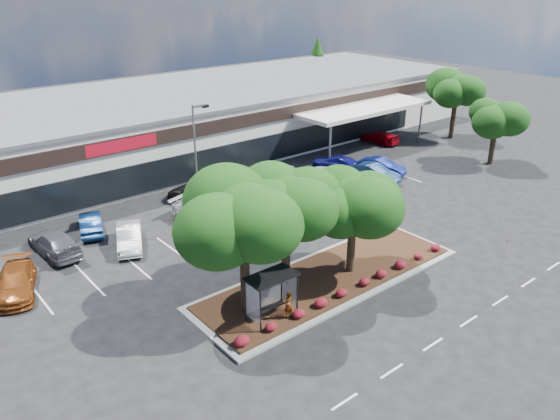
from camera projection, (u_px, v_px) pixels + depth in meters
ground at (401, 295)px, 32.06m from camera, size 160.00×160.00×0.00m
retail_store at (138, 128)px, 54.90m from camera, size 80.40×25.20×6.25m
landscape_island at (329, 278)px, 33.68m from camera, size 18.00×6.00×0.26m
lane_markings at (286, 236)px, 39.37m from camera, size 33.12×20.06×0.01m
shrub_row at (354, 286)px, 32.04m from camera, size 17.00×0.80×0.50m
bus_shelter at (270, 284)px, 28.87m from camera, size 2.75×1.55×2.59m
island_tree_west at (244, 244)px, 28.92m from camera, size 7.20×7.20×7.89m
island_tree_mid at (286, 227)px, 31.57m from camera, size 6.60×6.60×7.32m
island_tree_east at (353, 223)px, 32.99m from camera, size 5.80×5.80×6.50m
tree_east_near at (495, 132)px, 52.98m from camera, size 5.60×5.60×6.51m
tree_east_far at (455, 105)px, 61.34m from camera, size 6.40×6.40×7.62m
conifer_north_east at (317, 68)px, 81.26m from camera, size 3.96×3.96×9.00m
person_waiting at (288, 305)px, 29.25m from camera, size 0.58×0.39×1.57m
light_pole at (199, 182)px, 37.46m from camera, size 1.42×0.73×9.58m
survey_stake at (506, 244)px, 36.76m from camera, size 0.08×0.14×0.99m
car_0 at (16, 282)px, 32.02m from camera, size 3.58×5.41×1.46m
car_1 at (129, 237)px, 37.46m from camera, size 3.34×4.82×1.51m
car_2 at (199, 227)px, 39.11m from camera, size 3.59×5.22×1.40m
car_3 at (205, 214)px, 40.89m from camera, size 3.86×6.19×1.67m
car_4 at (276, 216)px, 40.78m from camera, size 3.65×5.70×1.54m
car_5 at (357, 191)px, 45.53m from camera, size 3.78×5.48×1.47m
car_6 at (327, 180)px, 47.48m from camera, size 3.18×5.52×1.72m
car_7 at (374, 173)px, 49.41m from camera, size 2.54×5.04×1.59m
car_8 at (382, 166)px, 51.31m from camera, size 2.69×4.70×1.47m
car_9 at (55, 243)px, 36.61m from camera, size 2.46×5.46×1.55m
car_10 at (91, 223)px, 39.64m from camera, size 2.82×4.56×1.42m
car_11 at (201, 193)px, 44.76m from camera, size 4.66×6.42×1.62m
car_12 at (195, 195)px, 44.40m from camera, size 3.34×5.31×1.69m
car_13 at (221, 182)px, 47.38m from camera, size 3.61×5.44×1.46m
car_14 at (287, 174)px, 48.97m from camera, size 3.77×5.36×1.69m
car_16 at (337, 163)px, 52.17m from camera, size 3.36×5.39×1.46m
car_17 at (379, 137)px, 60.70m from camera, size 2.14×4.68×1.33m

